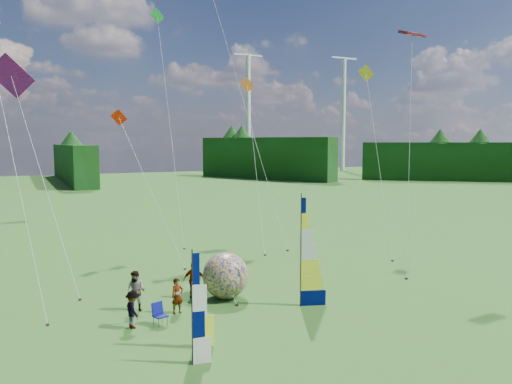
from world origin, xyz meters
name	(u,v)px	position (x,y,z in m)	size (l,w,h in m)	color
ground	(322,335)	(0.00, 0.00, 0.00)	(220.00, 220.00, 0.00)	#4A8032
treeline_ring	(323,238)	(0.00, 0.00, 4.00)	(210.00, 210.00, 8.00)	#194A1C
turbine_left	(343,115)	(70.00, 95.00, 15.00)	(8.00, 1.20, 30.00)	silver
turbine_right	(248,114)	(45.00, 102.00, 15.00)	(8.00, 1.20, 30.00)	silver
feather_banner_main	(301,252)	(1.08, 3.44, 2.60)	(1.40, 0.10, 5.20)	#00094F
side_banner_left	(193,301)	(-5.11, 1.00, 1.84)	(1.02, 0.10, 3.68)	#FAFF2D
side_banner_far	(192,325)	(-5.58, -0.28, 1.43)	(0.86, 0.10, 2.86)	white
bol_inflatable	(226,276)	(-1.63, 6.16, 1.15)	(2.30, 2.30, 2.30)	#09086D
spectator_a	(177,296)	(-4.46, 5.07, 0.81)	(0.59, 0.39, 1.62)	#66594C
spectator_b	(136,291)	(-6.07, 6.22, 0.94)	(0.91, 0.45, 1.87)	#66594C
spectator_c	(133,310)	(-6.68, 4.17, 0.79)	(1.02, 0.38, 1.58)	#66594C
spectator_d	(194,280)	(-3.03, 6.88, 0.92)	(1.07, 0.44, 1.83)	#66594C
camp_chair	(160,314)	(-5.58, 3.89, 0.49)	(0.57, 0.57, 0.98)	#090D66
kite_whale	(244,95)	(5.87, 20.02, 11.46)	(4.31, 14.76, 22.92)	black
kite_rainbow_delta	(42,161)	(-9.49, 12.22, 6.78)	(6.67, 10.61, 13.55)	#D50300
kite_parafoil	(410,134)	(10.78, 6.82, 8.26)	(7.35, 7.72, 16.52)	red
small_kite_red	(149,180)	(-2.76, 16.56, 5.27)	(4.12, 10.33, 10.54)	#C01B01
small_kite_orange	(255,156)	(5.53, 17.41, 6.74)	(4.37, 9.73, 13.48)	orange
small_kite_yellow	(378,151)	(12.68, 11.96, 7.10)	(5.29, 9.22, 14.21)	yellow
small_kite_pink	(13,148)	(-10.86, 9.10, 7.48)	(4.34, 8.57, 14.95)	#F734BA
small_kite_green	(169,115)	(0.63, 23.07, 9.95)	(3.18, 12.20, 19.89)	#28D050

